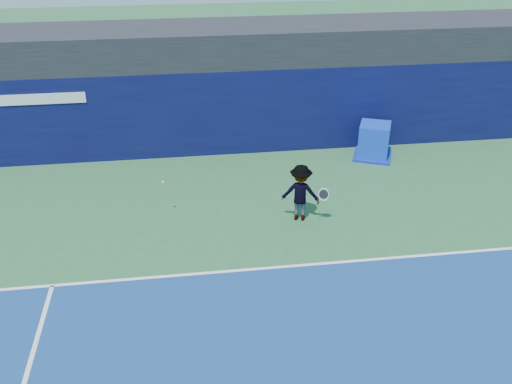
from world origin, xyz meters
The scene contains 7 objects.
ground centered at (0.00, 0.00, 0.00)m, with size 80.00×80.00×0.00m, color #2A5E35.
baseline centered at (0.00, 3.00, 0.01)m, with size 24.00×0.10×0.01m, color white.
stadium_band centered at (0.00, 11.50, 3.60)m, with size 36.00×3.00×1.20m, color black.
back_wall_assembly centered at (0.00, 10.50, 1.50)m, with size 36.00×1.03×3.00m.
equipment_cart centered at (4.92, 9.12, 0.56)m, with size 1.66×1.66×1.22m.
tennis_player centered at (1.50, 5.29, 0.84)m, with size 1.35×0.91×1.68m.
tennis_ball centered at (-2.31, 6.05, 1.05)m, with size 0.08×0.08×0.08m.
Camera 1 is at (-1.66, -8.51, 8.42)m, focal length 40.00 mm.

